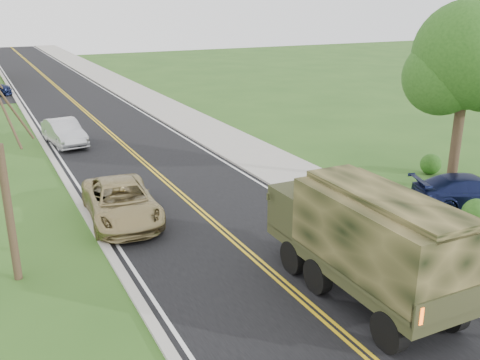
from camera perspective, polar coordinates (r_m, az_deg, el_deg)
road at (r=47.11m, az=-17.40°, el=8.06°), size 8.00×120.00×0.01m
curb_right at (r=47.94m, az=-12.48°, el=8.70°), size 0.30×120.00×0.12m
sidewalk_right at (r=48.39m, az=-10.46°, el=8.91°), size 3.20×120.00×0.10m
curb_left at (r=46.63m, az=-22.45°, el=7.45°), size 0.30×120.00×0.10m
leafy_tree at (r=24.46m, az=23.01°, el=11.36°), size 4.83×4.50×8.10m
bare_tree_a at (r=16.72m, az=-23.65°, el=-1.70°), size 1.93×2.26×6.08m
military_truck at (r=15.05m, az=13.31°, el=-5.77°), size 2.39×6.68×3.32m
suv_champagne at (r=20.74m, az=-12.55°, el=-2.28°), size 2.86×5.49×1.48m
sedan_silver at (r=32.62m, az=-18.24°, el=4.85°), size 2.06×4.58×1.46m
pickup_navy at (r=23.36m, az=23.38°, el=-1.17°), size 5.08×3.46×1.37m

